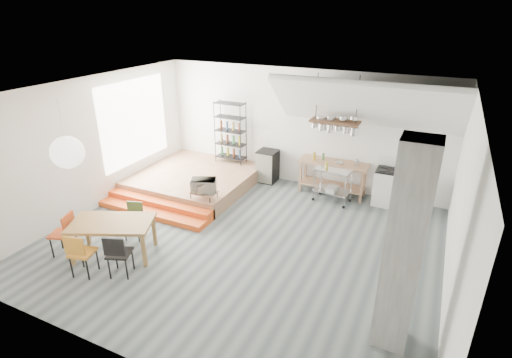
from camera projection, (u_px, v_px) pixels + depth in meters
The scene contains 26 objects.
floor at pixel (241, 241), 8.62m from camera, with size 8.00×8.00×0.00m, color #4A5356.
wall_back at pixel (300, 128), 10.89m from camera, with size 8.00×0.04×3.20m, color silver.
wall_left at pixel (93, 145), 9.57m from camera, with size 0.04×7.00×3.20m, color silver.
wall_right at pixel (461, 213), 6.41m from camera, with size 0.04×7.00×3.20m, color silver.
ceiling at pixel (239, 92), 7.35m from camera, with size 8.00×7.00×0.02m, color white.
slope_ceiling at pixel (366, 104), 9.30m from camera, with size 4.40×1.80×0.15m, color white.
window_pane at pixel (135, 122), 10.72m from camera, with size 0.02×2.50×2.20m, color white.
platform at pixel (195, 179), 11.19m from camera, with size 3.00×3.00×0.40m, color #896144.
step_lower at pixel (151, 213), 9.63m from camera, with size 3.00×0.35×0.13m, color #E3521A.
step_upper at pixel (159, 205), 9.89m from camera, with size 3.00×0.35×0.27m, color #E3521A.
concrete_column at pixel (404, 250), 5.44m from camera, with size 0.50×0.50×3.20m, color slate.
kitchen_counter at pixel (333, 172), 10.55m from camera, with size 1.80×0.60×0.91m.
stove at pixel (387, 186), 10.06m from camera, with size 0.60×0.60×1.18m.
pot_rack at pixel (336, 125), 9.82m from camera, with size 1.20×0.50×1.43m.
wire_shelving at pixel (230, 131), 11.54m from camera, with size 0.88×0.38×1.80m.
microwave_shelf at pixel (204, 192), 9.58m from camera, with size 0.60×0.40×0.16m.
paper_lantern at pixel (67, 152), 7.29m from camera, with size 0.60×0.60×0.60m, color white.
dining_table at pixel (112, 225), 7.89m from camera, with size 1.81×1.46×0.75m.
chair_mustard at pixel (79, 251), 7.29m from camera, with size 0.50×0.50×0.90m.
chair_black at pixel (117, 252), 7.28m from camera, with size 0.53×0.53×0.89m.
chair_olive at pixel (134, 217), 8.61m from camera, with size 0.46×0.46×0.80m.
chair_red at pixel (65, 231), 7.96m from camera, with size 0.53×0.53×0.91m.
rolling_cart at pixel (333, 181), 10.14m from camera, with size 0.96×0.62×0.90m.
mini_fridge at pixel (267, 166), 11.41m from camera, with size 0.54×0.54×0.92m, color black.
microwave at pixel (203, 186), 9.51m from camera, with size 0.58×0.39×0.32m, color beige.
bowl at pixel (340, 163), 10.32m from camera, with size 0.20×0.20×0.05m, color silver.
Camera 1 is at (3.46, -6.53, 4.65)m, focal length 28.00 mm.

